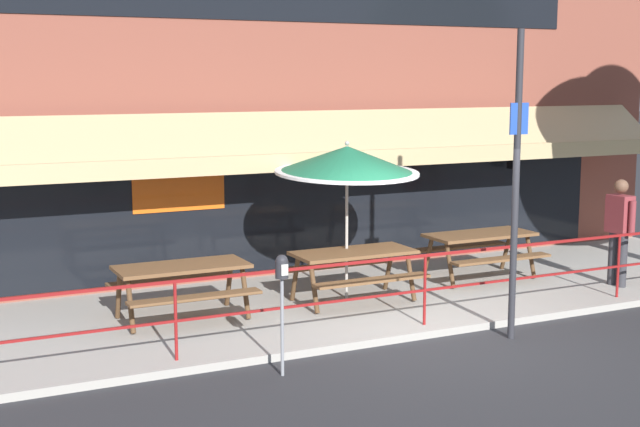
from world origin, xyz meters
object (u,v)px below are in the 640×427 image
Objects in this scene: picnic_table_centre at (353,261)px; picnic_table_right at (480,243)px; picnic_table_left at (182,276)px; street_sign_pole at (516,183)px; pedestrian_walking at (619,227)px; patio_umbrella_centre at (347,161)px; parking_meter_near at (282,278)px.

picnic_table_centre is 1.00× the size of picnic_table_right.
picnic_table_left is 4.64m from street_sign_pole.
pedestrian_walking reaches higher than picnic_table_right.
picnic_table_left is 0.45× the size of street_sign_pole.
patio_umbrella_centre is at bearing 114.51° from street_sign_pole.
picnic_table_left and picnic_table_centre have the same top height.
street_sign_pole reaches higher than picnic_table_left.
pedestrian_walking reaches higher than parking_meter_near.
picnic_table_left is 1.27× the size of parking_meter_near.
pedestrian_walking reaches higher than picnic_table_left.
picnic_table_right is at bearing 29.83° from parking_meter_near.
patio_umbrella_centre reaches higher than picnic_table_left.
picnic_table_centre is 0.45× the size of street_sign_pole.
pedestrian_walking is 0.43× the size of street_sign_pole.
patio_umbrella_centre is 2.74m from street_sign_pole.
street_sign_pole is at bearing -33.30° from picnic_table_left.
patio_umbrella_centre is 0.59× the size of street_sign_pole.
picnic_table_right is (2.58, 0.40, 0.00)m from picnic_table_centre.
street_sign_pole is (1.14, -2.49, -0.12)m from patio_umbrella_centre.
picnic_table_left is 2.58m from picnic_table_centre.
street_sign_pole is (3.30, 0.03, 0.91)m from parking_meter_near.
patio_umbrella_centre is (2.58, 0.06, 1.47)m from picnic_table_left.
picnic_table_centre is at bearing -90.00° from patio_umbrella_centre.
pedestrian_walking is 1.20× the size of parking_meter_near.
street_sign_pole reaches higher than picnic_table_centre.
picnic_table_right is 2.20m from pedestrian_walking.
picnic_table_right is at bearing 2.70° from picnic_table_left.
patio_umbrella_centre is at bearing 49.47° from parking_meter_near.
street_sign_pole reaches higher than parking_meter_near.
pedestrian_walking reaches higher than picnic_table_centre.
picnic_table_left is 6.94m from pedestrian_walking.
patio_umbrella_centre is 1.39× the size of pedestrian_walking.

